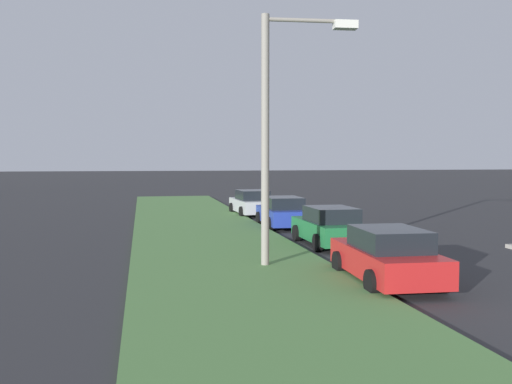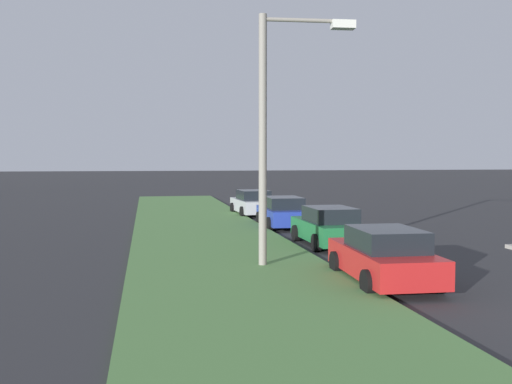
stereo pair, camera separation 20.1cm
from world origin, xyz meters
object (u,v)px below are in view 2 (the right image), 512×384
object	(u,v)px
parked_car_blue	(283,212)
streetlight	(275,121)
parked_car_silver	(253,203)
parked_car_red	(384,256)
parked_car_green	(329,227)

from	to	relation	value
parked_car_blue	streetlight	size ratio (longest dim) A/B	0.58
parked_car_blue	parked_car_silver	bearing A→B (deg)	4.32
parked_car_red	parked_car_green	bearing A→B (deg)	-2.96
parked_car_red	parked_car_silver	size ratio (longest dim) A/B	1.00
parked_car_red	streetlight	world-z (taller)	streetlight
parked_car_red	parked_car_green	size ratio (longest dim) A/B	1.01
parked_car_green	streetlight	size ratio (longest dim) A/B	0.58
parked_car_blue	streetlight	world-z (taller)	streetlight
parked_car_green	parked_car_blue	distance (m)	5.94
parked_car_green	streetlight	world-z (taller)	streetlight
parked_car_green	parked_car_red	bearing A→B (deg)	174.04
parked_car_blue	parked_car_silver	size ratio (longest dim) A/B	0.99
parked_car_red	streetlight	xyz separation A→B (m)	(2.52, 2.39, 3.67)
parked_car_blue	parked_car_silver	distance (m)	6.03
parked_car_red	parked_car_blue	world-z (taller)	same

